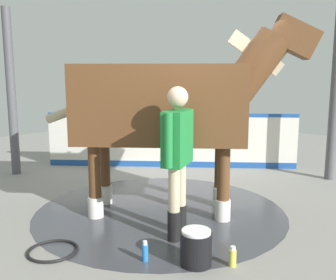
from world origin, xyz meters
The scene contains 11 objects.
ground_plane centered at (0.00, 0.00, -0.01)m, with size 16.00×16.00×0.02m, color gray.
wet_patch centered at (-0.26, 0.03, 0.00)m, with size 3.40×3.40×0.00m, color #42444C.
barrier_wall centered at (1.74, 1.68, 0.51)m, with size 3.27×3.91×1.10m.
roof_post_near centered at (3.01, -1.02, 1.52)m, with size 0.16×0.16×3.05m, color #4C4C51.
roof_post_far centered at (-0.69, 3.43, 1.52)m, with size 0.16×0.16×3.05m, color #4C4C51.
horse centered at (-0.18, -0.06, 1.47)m, with size 2.47×2.85×2.59m.
handler centered at (-0.72, -0.70, 1.00)m, with size 0.64×0.40×1.72m.
wash_bucket centered at (-1.09, -1.29, 0.18)m, with size 0.31×0.31×0.36m.
bottle_shampoo centered at (-0.87, -1.57, 0.09)m, with size 0.07×0.07×0.21m.
bottle_spray centered at (-1.39, -0.87, 0.10)m, with size 0.06×0.06×0.21m.
hose_coil centered at (-1.92, -0.03, 0.02)m, with size 0.53×0.53×0.03m, color black.
Camera 1 is at (-3.83, -3.50, 1.84)m, focal length 40.90 mm.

